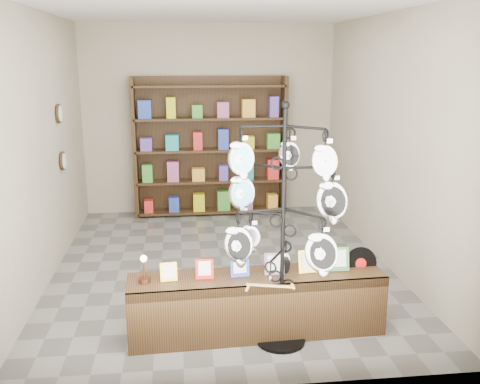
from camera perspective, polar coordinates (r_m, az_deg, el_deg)
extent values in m
plane|color=slate|center=(6.62, -1.87, -7.87)|extent=(5.00, 5.00, 0.00)
plane|color=#B0A68E|center=(8.68, -3.31, 7.67)|extent=(4.00, 0.00, 4.00)
plane|color=#B0A68E|center=(3.78, 1.04, -0.97)|extent=(4.00, 0.00, 4.00)
plane|color=#B0A68E|center=(6.38, -20.26, 4.42)|extent=(0.00, 5.00, 5.00)
plane|color=#B0A68E|center=(6.67, 15.48, 5.19)|extent=(0.00, 5.00, 5.00)
plane|color=white|center=(6.15, -2.11, 18.98)|extent=(5.00, 5.00, 0.00)
cylinder|color=black|center=(5.00, 4.35, -15.48)|extent=(0.56, 0.56, 0.03)
cylinder|color=black|center=(4.58, 4.59, -4.18)|extent=(0.05, 0.05, 2.10)
sphere|color=black|center=(4.36, 4.87, 9.25)|extent=(0.07, 0.07, 0.07)
ellipsoid|color=silver|center=(4.92, 4.89, -7.69)|extent=(0.12, 0.07, 0.22)
cube|color=tan|center=(4.45, 3.25, -9.95)|extent=(0.39, 0.12, 0.04)
cube|color=black|center=(5.01, 1.80, -11.87)|extent=(2.34, 0.57, 0.57)
cube|color=gold|center=(4.79, -7.62, -8.44)|extent=(0.15, 0.06, 0.17)
cube|color=red|center=(4.80, -3.81, -8.21)|extent=(0.16, 0.06, 0.18)
cube|color=#263FA5|center=(4.83, -0.03, -7.95)|extent=(0.17, 0.06, 0.19)
cube|color=#E54C33|center=(4.89, 3.68, -7.66)|extent=(0.18, 0.07, 0.20)
cube|color=gold|center=(4.96, 7.29, -7.35)|extent=(0.19, 0.07, 0.21)
cube|color=#337233|center=(5.04, 10.43, -7.04)|extent=(0.20, 0.07, 0.22)
cylinder|color=black|center=(5.20, 12.75, -7.46)|extent=(0.32, 0.08, 0.31)
cylinder|color=red|center=(5.20, 12.77, -7.47)|extent=(0.11, 0.03, 0.10)
cylinder|color=#4F2916|center=(4.82, -10.14, -9.22)|extent=(0.11, 0.11, 0.04)
cylinder|color=#4F2916|center=(4.78, -10.19, -8.18)|extent=(0.02, 0.02, 0.15)
sphere|color=#FFBF59|center=(4.74, -10.25, -7.00)|extent=(0.06, 0.06, 0.06)
cube|color=black|center=(8.68, -3.25, 5.00)|extent=(2.40, 0.04, 2.20)
cube|color=black|center=(8.54, -11.14, 4.60)|extent=(0.06, 0.36, 2.20)
cube|color=black|center=(8.67, 4.66, 4.97)|extent=(0.06, 0.36, 2.20)
cube|color=black|center=(8.75, -3.09, -1.96)|extent=(2.36, 0.36, 0.04)
cube|color=black|center=(8.63, -3.13, 1.23)|extent=(2.36, 0.36, 0.03)
cube|color=black|center=(8.53, -3.18, 4.50)|extent=(2.36, 0.36, 0.04)
cube|color=black|center=(8.46, -3.23, 7.84)|extent=(2.36, 0.36, 0.04)
cube|color=black|center=(8.42, -3.27, 11.22)|extent=(2.36, 0.36, 0.04)
cylinder|color=black|center=(7.10, -18.75, 7.92)|extent=(0.03, 0.24, 0.24)
cylinder|color=black|center=(7.19, -18.37, 3.17)|extent=(0.03, 0.24, 0.24)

